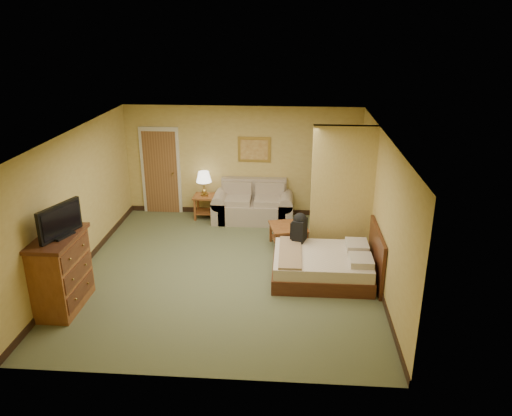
# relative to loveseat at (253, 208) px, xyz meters

# --- Properties ---
(floor) EXTENTS (6.00, 6.00, 0.00)m
(floor) POSITION_rel_loveseat_xyz_m (-0.29, -2.58, -0.31)
(floor) COLOR #555C3C
(floor) RESTS_ON ground
(ceiling) EXTENTS (6.00, 6.00, 0.00)m
(ceiling) POSITION_rel_loveseat_xyz_m (-0.29, -2.58, 2.29)
(ceiling) COLOR white
(ceiling) RESTS_ON back_wall
(back_wall) EXTENTS (5.50, 0.02, 2.60)m
(back_wall) POSITION_rel_loveseat_xyz_m (-0.29, 0.42, 0.99)
(back_wall) COLOR tan
(back_wall) RESTS_ON floor
(left_wall) EXTENTS (0.02, 6.00, 2.60)m
(left_wall) POSITION_rel_loveseat_xyz_m (-3.04, -2.58, 0.99)
(left_wall) COLOR tan
(left_wall) RESTS_ON floor
(right_wall) EXTENTS (0.02, 6.00, 2.60)m
(right_wall) POSITION_rel_loveseat_xyz_m (2.46, -2.58, 0.99)
(right_wall) COLOR tan
(right_wall) RESTS_ON floor
(partition) EXTENTS (1.20, 0.15, 2.60)m
(partition) POSITION_rel_loveseat_xyz_m (1.86, -1.65, 0.99)
(partition) COLOR tan
(partition) RESTS_ON floor
(door) EXTENTS (0.94, 0.16, 2.10)m
(door) POSITION_rel_loveseat_xyz_m (-2.24, 0.39, 0.73)
(door) COLOR beige
(door) RESTS_ON floor
(baseboard) EXTENTS (5.50, 0.02, 0.12)m
(baseboard) POSITION_rel_loveseat_xyz_m (-0.29, 0.41, -0.25)
(baseboard) COLOR black
(baseboard) RESTS_ON floor
(loveseat) EXTENTS (1.86, 0.86, 0.94)m
(loveseat) POSITION_rel_loveseat_xyz_m (0.00, 0.00, 0.00)
(loveseat) COLOR tan
(loveseat) RESTS_ON floor
(side_table) EXTENTS (0.50, 0.50, 0.55)m
(side_table) POSITION_rel_loveseat_xyz_m (-1.15, 0.07, 0.06)
(side_table) COLOR brown
(side_table) RESTS_ON floor
(table_lamp) EXTENTS (0.35, 0.35, 0.58)m
(table_lamp) POSITION_rel_loveseat_xyz_m (-1.15, 0.07, 0.69)
(table_lamp) COLOR #A2823B
(table_lamp) RESTS_ON side_table
(coffee_table) EXTENTS (0.87, 0.87, 0.47)m
(coffee_table) POSITION_rel_loveseat_xyz_m (0.84, -1.41, 0.03)
(coffee_table) COLOR brown
(coffee_table) RESTS_ON floor
(wall_picture) EXTENTS (0.76, 0.04, 0.59)m
(wall_picture) POSITION_rel_loveseat_xyz_m (-0.00, 0.40, 1.29)
(wall_picture) COLOR #B78E3F
(wall_picture) RESTS_ON back_wall
(dresser) EXTENTS (0.62, 1.18, 1.26)m
(dresser) POSITION_rel_loveseat_xyz_m (-2.76, -4.00, 0.33)
(dresser) COLOR brown
(dresser) RESTS_ON floor
(tv) EXTENTS (0.34, 0.83, 0.53)m
(tv) POSITION_rel_loveseat_xyz_m (-2.66, -4.00, 1.21)
(tv) COLOR black
(tv) RESTS_ON dresser
(bed) EXTENTS (1.87, 1.50, 0.97)m
(bed) POSITION_rel_loveseat_xyz_m (1.54, -2.72, -0.04)
(bed) COLOR #451F10
(bed) RESTS_ON floor
(backpack) EXTENTS (0.30, 0.37, 0.56)m
(backpack) POSITION_rel_loveseat_xyz_m (1.06, -2.14, 0.46)
(backpack) COLOR black
(backpack) RESTS_ON bed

